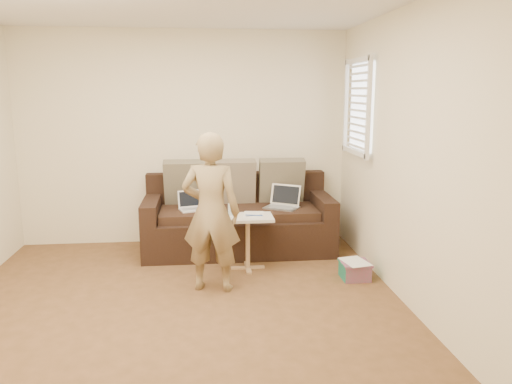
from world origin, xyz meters
TOP-DOWN VIEW (x-y plane):
  - floor at (0.00, 0.00)m, footprint 4.50×4.50m
  - wall_back at (0.00, 2.25)m, footprint 4.00×0.00m
  - wall_front at (0.00, -2.25)m, footprint 4.00×0.00m
  - wall_right at (2.00, 0.00)m, footprint 0.00×4.50m
  - window_blinds at (1.95, 1.50)m, footprint 0.12×0.88m
  - sofa at (0.63, 1.77)m, footprint 2.20×0.95m
  - pillow_left at (0.03, 2.02)m, footprint 0.55×0.29m
  - pillow_mid at (0.58, 2.00)m, footprint 0.55×0.27m
  - pillow_right at (1.18, 2.02)m, footprint 0.55×0.28m
  - laptop_silver at (1.13, 1.69)m, footprint 0.46×0.43m
  - laptop_white at (0.10, 1.70)m, footprint 0.35×0.30m
  - person at (0.29, 0.59)m, footprint 0.62×0.49m
  - side_table at (0.68, 1.12)m, footprint 0.53×0.37m
  - drinking_glass at (0.51, 1.19)m, footprint 0.07×0.07m
  - scissors at (0.75, 1.11)m, footprint 0.19×0.13m
  - paper_on_table at (0.75, 1.17)m, footprint 0.25×0.33m
  - striped_box at (1.73, 0.71)m, footprint 0.29×0.29m

SIDE VIEW (x-z plane):
  - floor at x=0.00m, z-range 0.00..0.00m
  - striped_box at x=1.73m, z-range 0.00..0.18m
  - side_table at x=0.68m, z-range 0.00..0.58m
  - sofa at x=0.63m, z-range 0.00..0.85m
  - laptop_silver at x=1.13m, z-range 0.40..0.64m
  - laptop_white at x=0.10m, z-range 0.41..0.63m
  - paper_on_table at x=0.75m, z-range 0.58..0.58m
  - scissors at x=0.75m, z-range 0.58..0.60m
  - drinking_glass at x=0.51m, z-range 0.58..0.70m
  - person at x=0.29m, z-range 0.00..1.52m
  - pillow_left at x=0.03m, z-range 0.51..1.07m
  - pillow_mid at x=0.58m, z-range 0.51..1.07m
  - pillow_right at x=1.18m, z-range 0.51..1.07m
  - wall_back at x=0.00m, z-range -0.70..3.30m
  - wall_front at x=0.00m, z-range -0.70..3.30m
  - wall_right at x=2.00m, z-range -0.95..3.55m
  - window_blinds at x=1.95m, z-range 1.16..2.24m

